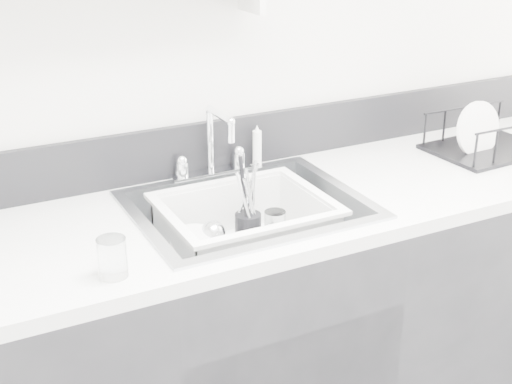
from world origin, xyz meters
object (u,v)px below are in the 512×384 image
wash_tub (245,230)px  sink (248,234)px  counter_run (249,343)px  dish_rack (488,132)px

wash_tub → sink: bearing=-37.7°
counter_run → dish_rack: 1.06m
counter_run → dish_rack: dish_rack is taller
counter_run → dish_rack: (0.92, 0.04, 0.53)m
sink → dish_rack: bearing=2.4°
counter_run → sink: (0.00, 0.00, 0.37)m
wash_tub → dish_rack: (0.93, 0.03, 0.14)m
counter_run → dish_rack: bearing=2.4°
wash_tub → dish_rack: size_ratio=1.26×
sink → counter_run: bearing=0.0°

